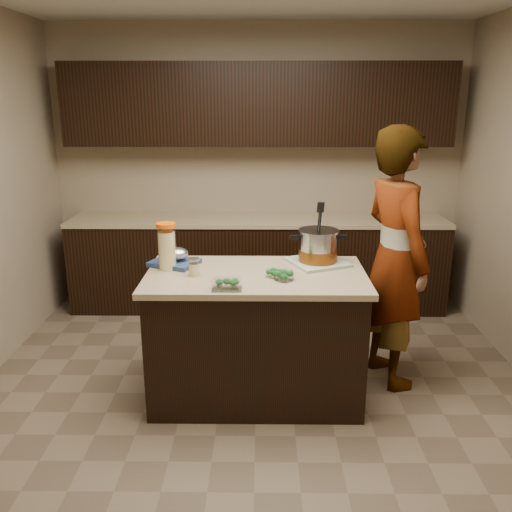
{
  "coord_description": "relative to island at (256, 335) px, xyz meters",
  "views": [
    {
      "loc": [
        0.04,
        -3.4,
        2.03
      ],
      "look_at": [
        0.0,
        0.0,
        1.02
      ],
      "focal_mm": 38.0,
      "sensor_mm": 36.0,
      "label": 1
    }
  ],
  "objects": [
    {
      "name": "mason_jar",
      "position": [
        -0.4,
        -0.05,
        0.5
      ],
      "size": [
        0.1,
        0.1,
        0.13
      ],
      "rotation": [
        0.0,
        0.0,
        -0.34
      ],
      "color": "#E0CF88",
      "rests_on": "island"
    },
    {
      "name": "lemonade_pitcher",
      "position": [
        -0.6,
        0.09,
        0.59
      ],
      "size": [
        0.16,
        0.16,
        0.31
      ],
      "rotation": [
        0.0,
        0.0,
        0.31
      ],
      "color": "#E0CF88",
      "rests_on": "island"
    },
    {
      "name": "broccoli_tub_left",
      "position": [
        0.12,
        -0.07,
        0.47
      ],
      "size": [
        0.13,
        0.13,
        0.05
      ],
      "rotation": [
        0.0,
        0.0,
        -0.23
      ],
      "color": "silver",
      "rests_on": "island"
    },
    {
      "name": "back_cabinets",
      "position": [
        0.0,
        1.74,
        0.49
      ],
      "size": [
        3.6,
        0.63,
        2.33
      ],
      "color": "black",
      "rests_on": "ground"
    },
    {
      "name": "broccoli_tub_rect",
      "position": [
        -0.17,
        -0.31,
        0.48
      ],
      "size": [
        0.18,
        0.14,
        0.07
      ],
      "rotation": [
        0.0,
        0.0,
        0.02
      ],
      "color": "silver",
      "rests_on": "island"
    },
    {
      "name": "island",
      "position": [
        0.0,
        0.0,
        0.0
      ],
      "size": [
        1.46,
        0.81,
        0.9
      ],
      "color": "black",
      "rests_on": "ground"
    },
    {
      "name": "person",
      "position": [
        0.98,
        0.26,
        0.47
      ],
      "size": [
        0.62,
        0.78,
        1.85
      ],
      "primitive_type": "imported",
      "rotation": [
        0.0,
        0.0,
        1.87
      ],
      "color": "gray",
      "rests_on": "ground"
    },
    {
      "name": "room_shell",
      "position": [
        0.0,
        0.0,
        1.26
      ],
      "size": [
        4.04,
        4.04,
        2.72
      ],
      "color": "tan",
      "rests_on": "ground"
    },
    {
      "name": "broccoli_tub_right",
      "position": [
        0.18,
        -0.13,
        0.47
      ],
      "size": [
        0.16,
        0.16,
        0.06
      ],
      "rotation": [
        0.0,
        0.0,
        -0.36
      ],
      "color": "silver",
      "rests_on": "island"
    },
    {
      "name": "dish_towel",
      "position": [
        0.43,
        0.23,
        0.46
      ],
      "size": [
        0.48,
        0.48,
        0.02
      ],
      "primitive_type": "cube",
      "rotation": [
        0.0,
        0.0,
        0.42
      ],
      "color": "#6E9363",
      "rests_on": "island"
    },
    {
      "name": "blue_tray",
      "position": [
        -0.56,
        0.18,
        0.49
      ],
      "size": [
        0.38,
        0.34,
        0.12
      ],
      "rotation": [
        0.0,
        0.0,
        -0.4
      ],
      "color": "navy",
      "rests_on": "island"
    },
    {
      "name": "stock_pot",
      "position": [
        0.43,
        0.22,
        0.56
      ],
      "size": [
        0.4,
        0.3,
        0.4
      ],
      "rotation": [
        0.0,
        0.0,
        0.04
      ],
      "color": "#B7B7BC",
      "rests_on": "dish_towel"
    },
    {
      "name": "ground_plane",
      "position": [
        0.0,
        0.0,
        -0.45
      ],
      "size": [
        4.0,
        4.0,
        0.0
      ],
      "primitive_type": "plane",
      "color": "brown",
      "rests_on": "ground"
    }
  ]
}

